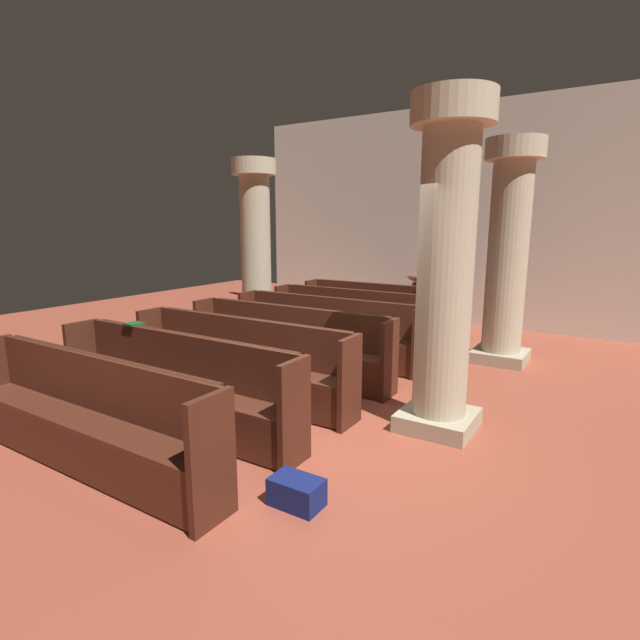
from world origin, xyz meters
The scene contains 15 objects.
ground_plane centered at (0.00, 0.00, 0.00)m, with size 19.20×19.20×0.00m, color #9E4733.
back_wall centered at (0.00, 6.08, 2.25)m, with size 10.00×0.16×4.50m, color silver.
pew_row_0 centered at (-1.10, 4.12, 0.52)m, with size 3.17×0.47×0.98m.
pew_row_1 centered at (-1.10, 3.11, 0.52)m, with size 3.17×0.46×0.98m.
pew_row_2 centered at (-1.10, 2.10, 0.52)m, with size 3.17×0.46×0.98m.
pew_row_3 centered at (-1.10, 1.09, 0.52)m, with size 3.17×0.47×0.98m.
pew_row_4 centered at (-1.10, 0.07, 0.52)m, with size 3.17×0.46×0.98m.
pew_row_5 centered at (-1.10, -0.94, 0.52)m, with size 3.17×0.46×0.98m.
pew_row_6 centered at (-1.10, -1.95, 0.52)m, with size 3.17×0.47×0.98m.
pillar_aisle_side centered at (1.27, 3.48, 1.74)m, with size 0.85×0.85×3.34m.
pillar_far_side centered at (-3.41, 3.24, 1.74)m, with size 0.85×0.85×3.34m.
pillar_aisle_rear centered at (1.27, 0.51, 1.74)m, with size 0.81×0.81×3.34m.
lectern centered at (-0.67, 5.14, 0.45)m, with size 0.48×0.45×1.08m.
hymn_book centered at (-1.94, -0.76, 1.00)m, with size 0.16×0.18×0.03m, color #194723.
kneeler_box_navy centered at (0.82, -1.47, 0.11)m, with size 0.40×0.26×0.22m, color navy.
Camera 1 is at (2.77, -4.24, 2.14)m, focal length 27.17 mm.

